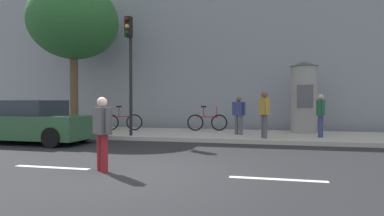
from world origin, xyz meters
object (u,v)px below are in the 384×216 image
(traffic_light, at_px, (129,56))
(parked_car_dark, at_px, (29,122))
(pedestrian_tallest, at_px, (264,111))
(street_tree, at_px, (74,22))
(poster_column, at_px, (304,97))
(bicycle_upright, at_px, (207,122))
(pedestrian_in_dark_shirt, at_px, (102,128))
(pedestrian_in_light_jacket, at_px, (321,112))
(bicycle_leaning, at_px, (122,122))
(pedestrian_in_red_top, at_px, (239,112))

(traffic_light, distance_m, parked_car_dark, 4.21)
(traffic_light, height_order, pedestrian_tallest, traffic_light)
(street_tree, bearing_deg, poster_column, 4.96)
(street_tree, relative_size, bicycle_upright, 3.80)
(pedestrian_in_dark_shirt, distance_m, pedestrian_tallest, 6.52)
(pedestrian_in_light_jacket, relative_size, parked_car_dark, 0.36)
(bicycle_leaning, bearing_deg, pedestrian_tallest, -15.70)
(street_tree, xyz_separation_m, bicycle_leaning, (2.25, 0.26, -4.50))
(bicycle_leaning, height_order, parked_car_dark, parked_car_dark)
(poster_column, height_order, pedestrian_in_red_top, poster_column)
(pedestrian_in_light_jacket, height_order, pedestrian_in_red_top, pedestrian_in_light_jacket)
(traffic_light, height_order, pedestrian_in_dark_shirt, traffic_light)
(parked_car_dark, bearing_deg, pedestrian_in_dark_shirt, -37.55)
(bicycle_upright, bearing_deg, pedestrian_tallest, -44.03)
(pedestrian_in_light_jacket, bearing_deg, pedestrian_tallest, -158.55)
(pedestrian_in_light_jacket, distance_m, bicycle_upright, 4.79)
(traffic_light, bearing_deg, street_tree, 152.63)
(bicycle_leaning, relative_size, parked_car_dark, 0.40)
(traffic_light, height_order, pedestrian_in_light_jacket, traffic_light)
(pedestrian_tallest, bearing_deg, traffic_light, -176.18)
(traffic_light, relative_size, pedestrian_tallest, 2.69)
(traffic_light, height_order, parked_car_dark, traffic_light)
(bicycle_upright, bearing_deg, bicycle_leaning, -169.90)
(poster_column, bearing_deg, pedestrian_in_dark_shirt, -120.39)
(poster_column, distance_m, bicycle_leaning, 7.86)
(traffic_light, bearing_deg, pedestrian_tallest, 3.82)
(pedestrian_in_red_top, height_order, parked_car_dark, pedestrian_in_red_top)
(parked_car_dark, bearing_deg, bicycle_upright, 39.11)
(street_tree, distance_m, pedestrian_in_red_top, 8.50)
(traffic_light, height_order, street_tree, street_tree)
(pedestrian_in_dark_shirt, xyz_separation_m, pedestrian_in_red_top, (2.20, 6.78, 0.12))
(street_tree, distance_m, bicycle_upright, 7.53)
(street_tree, height_order, pedestrian_in_red_top, street_tree)
(bicycle_upright, distance_m, parked_car_dark, 7.03)
(traffic_light, xyz_separation_m, bicycle_leaning, (-1.27, 2.08, -2.59))
(street_tree, height_order, pedestrian_in_dark_shirt, street_tree)
(pedestrian_in_dark_shirt, bearing_deg, pedestrian_in_red_top, 72.05)
(traffic_light, xyz_separation_m, pedestrian_in_light_jacket, (6.92, 1.11, -2.07))
(pedestrian_in_red_top, bearing_deg, pedestrian_in_dark_shirt, -107.95)
(street_tree, xyz_separation_m, pedestrian_in_light_jacket, (10.44, -0.71, -3.98))
(poster_column, relative_size, bicycle_upright, 1.68)
(street_tree, bearing_deg, pedestrian_in_red_top, -3.05)
(poster_column, relative_size, pedestrian_in_red_top, 1.98)
(pedestrian_in_dark_shirt, relative_size, parked_car_dark, 0.36)
(street_tree, bearing_deg, traffic_light, -27.37)
(poster_column, height_order, bicycle_upright, poster_column)
(street_tree, bearing_deg, bicycle_leaning, 6.51)
(traffic_light, relative_size, parked_car_dark, 1.03)
(street_tree, relative_size, pedestrian_in_light_jacket, 4.24)
(pedestrian_in_dark_shirt, xyz_separation_m, bicycle_leaning, (-3.04, 7.43, -0.36))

